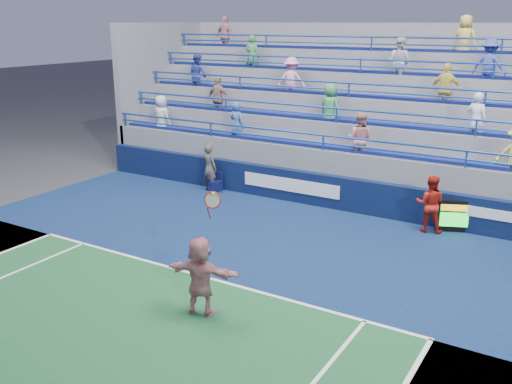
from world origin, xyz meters
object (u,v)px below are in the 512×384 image
Objects in this scene: tennis_player at (201,276)px; line_judge at (209,168)px; judge_chair at (216,185)px; ball_girl at (430,204)px; serve_speed_board at (460,217)px.

tennis_player is 9.04m from line_judge.
judge_chair is at bearing -150.01° from line_judge.
tennis_player reaches higher than judge_chair.
ball_girl is (2.77, 7.37, -0.01)m from tennis_player.
ball_girl is (7.89, -0.08, -0.01)m from line_judge.
judge_chair is 0.67m from line_judge.
serve_speed_board is 0.48× the size of tennis_player.
tennis_player reaches higher than ball_girl.
judge_chair is 0.41× the size of line_judge.
line_judge is 1.02× the size of ball_girl.
judge_chair is at bearing 123.16° from tennis_player.
tennis_player is at bearing -114.57° from serve_speed_board.
serve_speed_board is 8.48m from judge_chair.
ball_girl reaches higher than judge_chair.
tennis_player reaches higher than serve_speed_board.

